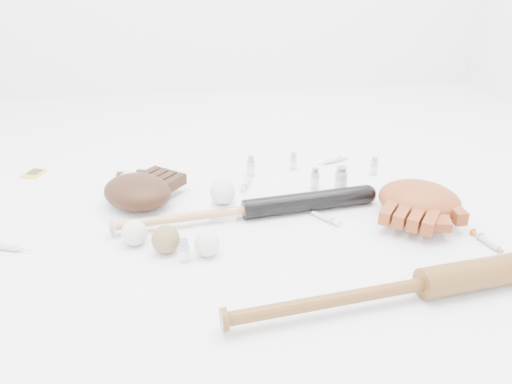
{
  "coord_description": "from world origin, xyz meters",
  "views": [
    {
      "loc": [
        -0.13,
        -1.26,
        0.72
      ],
      "look_at": [
        0.05,
        0.08,
        0.06
      ],
      "focal_mm": 35.0,
      "sensor_mm": 36.0,
      "label": 1
    }
  ],
  "objects": [
    {
      "name": "bat_dark",
      "position": [
        0.01,
        0.03,
        0.03
      ],
      "size": [
        0.83,
        0.17,
        0.06
      ],
      "primitive_type": null,
      "rotation": [
        0.0,
        0.0,
        0.13
      ],
      "color": "black",
      "rests_on": "ground"
    },
    {
      "name": "bat_wood",
      "position": [
        0.38,
        -0.4,
        0.04
      ],
      "size": [
        1.01,
        0.21,
        0.07
      ],
      "primitive_type": null,
      "rotation": [
        0.0,
        0.0,
        0.13
      ],
      "color": "brown",
      "rests_on": "ground"
    },
    {
      "name": "glove_dark",
      "position": [
        -0.31,
        0.16,
        0.05
      ],
      "size": [
        0.38,
        0.38,
        0.1
      ],
      "primitive_type": null,
      "rotation": [
        0.0,
        0.0,
        -0.68
      ],
      "color": "#331C0E",
      "rests_on": "ground"
    },
    {
      "name": "glove_tan",
      "position": [
        0.53,
        -0.02,
        0.05
      ],
      "size": [
        0.4,
        0.4,
        0.1
      ],
      "primitive_type": null,
      "rotation": [
        0.0,
        0.0,
        2.5
      ],
      "color": "brown",
      "rests_on": "ground"
    },
    {
      "name": "trading_card",
      "position": [
        -0.7,
        0.45,
        0.0
      ],
      "size": [
        0.08,
        0.1,
        0.0
      ],
      "primitive_type": "cube",
      "rotation": [
        0.0,
        0.0,
        -0.32
      ],
      "color": "gold",
      "rests_on": "ground"
    },
    {
      "name": "pedestal",
      "position": [
        -0.05,
        0.05,
        0.02
      ],
      "size": [
        0.08,
        0.08,
        0.04
      ],
      "primitive_type": "cube",
      "rotation": [
        0.0,
        0.0,
        -0.08
      ],
      "color": "white",
      "rests_on": "ground"
    },
    {
      "name": "baseball_on_pedestal",
      "position": [
        -0.05,
        0.05,
        0.08
      ],
      "size": [
        0.07,
        0.07,
        0.07
      ],
      "primitive_type": "sphere",
      "color": "silver",
      "rests_on": "pedestal"
    },
    {
      "name": "baseball_left",
      "position": [
        -0.3,
        -0.07,
        0.04
      ],
      "size": [
        0.07,
        0.07,
        0.07
      ],
      "primitive_type": "sphere",
      "color": "silver",
      "rests_on": "ground"
    },
    {
      "name": "baseball_upper",
      "position": [
        -0.34,
        0.24,
        0.04
      ],
      "size": [
        0.08,
        0.08,
        0.08
      ],
      "primitive_type": "sphere",
      "color": "silver",
      "rests_on": "ground"
    },
    {
      "name": "baseball_mid",
      "position": [
        -0.11,
        -0.15,
        0.03
      ],
      "size": [
        0.07,
        0.07,
        0.07
      ],
      "primitive_type": "sphere",
      "color": "silver",
      "rests_on": "ground"
    },
    {
      "name": "baseball_aged",
      "position": [
        -0.22,
        -0.12,
        0.04
      ],
      "size": [
        0.08,
        0.08,
        0.08
      ],
      "primitive_type": "sphere",
      "color": "olive",
      "rests_on": "ground"
    },
    {
      "name": "syringe_0",
      "position": [
        -0.64,
        -0.06,
        0.01
      ],
      "size": [
        0.16,
        0.08,
        0.02
      ],
      "primitive_type": null,
      "rotation": [
        0.0,
        0.0,
        -0.35
      ],
      "color": "#ADBCC6",
      "rests_on": "ground"
    },
    {
      "name": "syringe_1",
      "position": [
        0.24,
        -0.01,
        0.01
      ],
      "size": [
        0.1,
        0.13,
        0.02
      ],
      "primitive_type": null,
      "rotation": [
        0.0,
        0.0,
        2.2
      ],
      "color": "#ADBCC6",
      "rests_on": "ground"
    },
    {
      "name": "syringe_2",
      "position": [
        0.04,
        0.26,
        0.01
      ],
      "size": [
        0.07,
        0.14,
        0.02
      ],
      "primitive_type": null,
      "rotation": [
        0.0,
        0.0,
        1.21
      ],
      "color": "#ADBCC6",
      "rests_on": "ground"
    },
    {
      "name": "syringe_3",
      "position": [
        0.65,
        -0.21,
        0.01
      ],
      "size": [
        0.06,
        0.15,
        0.02
      ],
      "primitive_type": null,
      "rotation": [
        0.0,
        0.0,
        -1.35
      ],
      "color": "#ADBCC6",
      "rests_on": "ground"
    },
    {
      "name": "syringe_4",
      "position": [
        0.38,
        0.41,
        0.01
      ],
      "size": [
        0.15,
        0.08,
        0.02
      ],
      "primitive_type": null,
      "rotation": [
        0.0,
        0.0,
        3.54
      ],
      "color": "#ADBCC6",
      "rests_on": "ground"
    },
    {
      "name": "vial_0",
      "position": [
        0.5,
        0.28,
        0.03
      ],
      "size": [
        0.03,
        0.03,
        0.07
      ],
      "primitive_type": "cylinder",
      "color": "#AAB4BB",
      "rests_on": "ground"
    },
    {
      "name": "vial_1",
      "position": [
        0.06,
        0.33,
        0.04
      ],
      "size": [
        0.03,
        0.03,
        0.07
      ],
      "primitive_type": "cylinder",
      "color": "#AAB4BB",
      "rests_on": "ground"
    },
    {
      "name": "vial_2",
      "position": [
        0.26,
        0.2,
        0.04
      ],
      "size": [
        0.03,
        0.03,
        0.07
      ],
      "primitive_type": "cylinder",
      "color": "#AAB4BB",
      "rests_on": "ground"
    },
    {
      "name": "vial_3",
      "position": [
        0.33,
        0.15,
        0.05
      ],
      "size": [
        0.04,
        0.04,
        0.1
      ],
      "primitive_type": "cylinder",
      "color": "#AAB4BB",
      "rests_on": "ground"
    },
    {
      "name": "vial_4",
      "position": [
        -0.17,
        -0.18,
        0.03
      ],
      "size": [
        0.03,
        0.03,
        0.06
      ],
      "primitive_type": "cylinder",
      "color": "#AAB4BB",
      "rests_on": "ground"
    },
    {
      "name": "vial_5",
      "position": [
        0.22,
        0.37,
        0.03
      ],
      "size": [
        0.02,
        0.02,
        0.06
      ],
      "primitive_type": "cylinder",
      "color": "#AAB4BB",
      "rests_on": "ground"
    }
  ]
}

